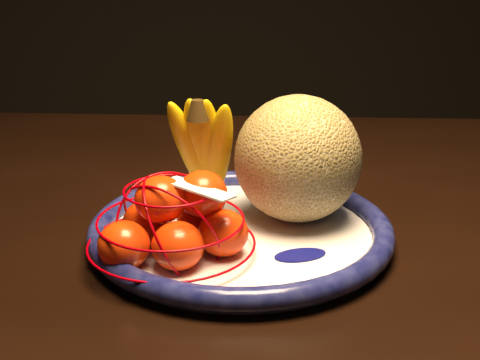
{
  "coord_description": "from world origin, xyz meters",
  "views": [
    {
      "loc": [
        -0.05,
        -0.78,
        1.03
      ],
      "look_at": [
        0.01,
        -0.09,
        0.78
      ],
      "focal_mm": 50.0,
      "sensor_mm": 36.0,
      "label": 1
    }
  ],
  "objects": [
    {
      "name": "mandarin_bag",
      "position": [
        -0.06,
        -0.15,
        0.76
      ],
      "size": [
        0.18,
        0.18,
        0.11
      ],
      "rotation": [
        0.0,
        0.0,
        0.06
      ],
      "color": "#FF2B00",
      "rests_on": "fruit_bowl"
    },
    {
      "name": "dining_table",
      "position": [
        -0.0,
        0.03,
        0.63
      ],
      "size": [
        1.52,
        1.03,
        0.71
      ],
      "rotation": [
        0.0,
        0.0,
        -0.13
      ],
      "color": "black",
      "rests_on": "ground"
    },
    {
      "name": "banana_bunch",
      "position": [
        -0.03,
        -0.03,
        0.8
      ],
      "size": [
        0.1,
        0.1,
        0.15
      ],
      "rotation": [
        0.0,
        0.0,
        -0.29
      ],
      "color": "#E5AA00",
      "rests_on": "fruit_bowl"
    },
    {
      "name": "price_tag",
      "position": [
        -0.04,
        -0.17,
        0.8
      ],
      "size": [
        0.07,
        0.06,
        0.01
      ],
      "primitive_type": "cube",
      "rotation": [
        -0.14,
        0.1,
        -0.61
      ],
      "color": "white",
      "rests_on": "mandarin_bag"
    },
    {
      "name": "cantaloupe",
      "position": [
        0.08,
        -0.07,
        0.79
      ],
      "size": [
        0.14,
        0.14,
        0.14
      ],
      "primitive_type": "sphere",
      "color": "olive",
      "rests_on": "fruit_bowl"
    },
    {
      "name": "fruit_bowl",
      "position": [
        0.01,
        -0.1,
        0.72
      ],
      "size": [
        0.34,
        0.34,
        0.03
      ],
      "rotation": [
        0.0,
        0.0,
        -0.39
      ],
      "color": "white",
      "rests_on": "dining_table"
    }
  ]
}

